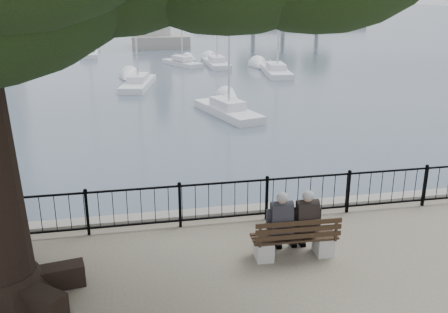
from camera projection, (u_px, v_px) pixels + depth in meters
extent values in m
cube|color=gray|center=(220.00, 232.00, 12.05)|extent=(200.00, 0.40, 1.20)
plane|color=#344451|center=(132.00, 21.00, 105.27)|extent=(260.00, 260.00, 0.00)
cube|color=black|center=(224.00, 183.00, 11.11)|extent=(22.00, 0.04, 0.04)
cube|color=black|center=(224.00, 217.00, 11.38)|extent=(22.00, 0.04, 0.04)
cube|color=gray|center=(264.00, 250.00, 9.84)|extent=(0.34, 0.44, 0.39)
cube|color=gray|center=(323.00, 245.00, 10.03)|extent=(0.34, 0.44, 0.39)
cube|color=black|center=(294.00, 237.00, 9.86)|extent=(1.72, 0.52, 0.04)
cube|color=black|center=(299.00, 230.00, 9.53)|extent=(1.71, 0.09, 0.38)
cube|color=black|center=(280.00, 232.00, 9.79)|extent=(0.35, 0.29, 0.23)
cube|color=black|center=(282.00, 218.00, 9.58)|extent=(0.42, 0.24, 0.57)
sphere|color=tan|center=(282.00, 198.00, 9.49)|extent=(0.22, 0.22, 0.22)
ellipsoid|color=gray|center=(282.00, 197.00, 9.45)|extent=(0.23, 0.23, 0.19)
cube|color=black|center=(276.00, 241.00, 10.15)|extent=(0.32, 0.43, 0.43)
cube|color=black|center=(305.00, 231.00, 9.87)|extent=(0.35, 0.29, 0.23)
cube|color=black|center=(307.00, 216.00, 9.66)|extent=(0.42, 0.24, 0.57)
sphere|color=tan|center=(308.00, 196.00, 9.57)|extent=(0.22, 0.22, 0.22)
ellipsoid|color=gray|center=(308.00, 195.00, 9.53)|extent=(0.23, 0.23, 0.19)
cube|color=black|center=(300.00, 239.00, 10.23)|extent=(0.32, 0.43, 0.43)
cone|color=black|center=(4.00, 284.00, 8.57)|extent=(1.76, 1.76, 0.52)
cube|color=gray|center=(160.00, 41.00, 56.12)|extent=(6.15, 6.15, 1.40)
cube|color=gray|center=(159.00, 18.00, 55.31)|extent=(2.25, 2.66, 4.10)
cube|color=silver|center=(138.00, 86.00, 32.82)|extent=(2.67, 5.71, 0.61)
cube|color=silver|center=(138.00, 78.00, 32.66)|extent=(1.57, 2.43, 0.46)
cube|color=silver|center=(228.00, 113.00, 25.49)|extent=(2.83, 5.37, 0.57)
cube|color=silver|center=(228.00, 103.00, 25.33)|extent=(1.60, 2.32, 0.43)
cylinder|color=silver|center=(229.00, 3.00, 23.51)|extent=(0.11, 0.11, 10.19)
cube|color=silver|center=(276.00, 73.00, 37.82)|extent=(2.33, 6.01, 0.65)
cube|color=silver|center=(276.00, 66.00, 37.67)|extent=(1.47, 2.51, 0.49)
cylinder|color=silver|center=(279.00, 4.00, 35.94)|extent=(0.13, 0.13, 9.42)
cube|color=silver|center=(182.00, 64.00, 42.33)|extent=(3.14, 4.78, 0.52)
cube|color=silver|center=(182.00, 58.00, 42.18)|extent=(1.66, 2.12, 0.39)
cylinder|color=silver|center=(181.00, 4.00, 40.53)|extent=(0.10, 0.10, 9.28)
cube|color=silver|center=(217.00, 65.00, 41.92)|extent=(1.53, 5.46, 0.61)
cube|color=silver|center=(217.00, 59.00, 41.76)|extent=(1.12, 2.23, 0.45)
cylinder|color=silver|center=(217.00, 5.00, 40.11)|extent=(0.12, 0.12, 9.04)
cube|color=silver|center=(89.00, 55.00, 48.43)|extent=(1.74, 5.74, 0.63)
cube|color=silver|center=(89.00, 50.00, 48.27)|extent=(1.22, 2.35, 0.47)
cube|color=#5B5546|center=(278.00, 23.00, 88.29)|extent=(30.00, 8.00, 1.20)
cylinder|color=black|center=(253.00, 9.00, 84.72)|extent=(0.70, 0.70, 4.00)
cylinder|color=black|center=(284.00, 9.00, 87.69)|extent=(0.70, 0.70, 4.00)
cylinder|color=black|center=(318.00, 9.00, 87.86)|extent=(0.70, 0.70, 4.00)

